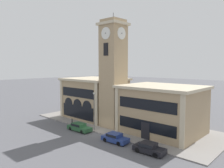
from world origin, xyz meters
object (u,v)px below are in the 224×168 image
object	(u,v)px
street_lamp	(94,106)
bollard	(72,121)
parked_car_mid	(115,138)
parked_car_far	(149,148)
parked_car_near	(79,127)

from	to	relation	value
street_lamp	bollard	bearing A→B (deg)	-176.82
parked_car_mid	parked_car_far	world-z (taller)	parked_car_far
parked_car_near	bollard	xyz separation A→B (m)	(-4.13, 1.57, -0.04)
parked_car_far	street_lamp	world-z (taller)	street_lamp
parked_car_near	bollard	distance (m)	4.42
parked_car_near	bollard	size ratio (longest dim) A/B	4.53
street_lamp	bollard	world-z (taller)	street_lamp
bollard	parked_car_mid	bearing A→B (deg)	-7.16
street_lamp	bollard	xyz separation A→B (m)	(-5.93, -0.33, -3.73)
parked_car_near	parked_car_far	distance (m)	14.35
parked_car_near	bollard	world-z (taller)	parked_car_near
bollard	parked_car_far	bearing A→B (deg)	-4.87
parked_car_mid	parked_car_far	size ratio (longest dim) A/B	0.98
parked_car_near	parked_car_mid	size ratio (longest dim) A/B	1.14
parked_car_far	street_lamp	xyz separation A→B (m)	(-12.55, 1.90, 3.66)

